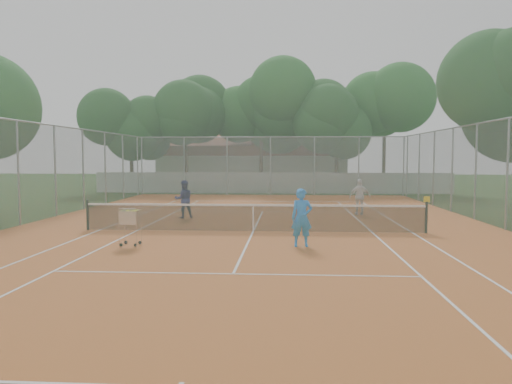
# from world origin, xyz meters

# --- Properties ---
(ground) EXTENTS (120.00, 120.00, 0.00)m
(ground) POSITION_xyz_m (0.00, 0.00, 0.00)
(ground) COLOR black
(ground) RESTS_ON ground
(court_pad) EXTENTS (18.00, 34.00, 0.02)m
(court_pad) POSITION_xyz_m (0.00, 0.00, 0.01)
(court_pad) COLOR #B75B23
(court_pad) RESTS_ON ground
(court_lines) EXTENTS (10.98, 23.78, 0.01)m
(court_lines) POSITION_xyz_m (0.00, 0.00, 0.02)
(court_lines) COLOR white
(court_lines) RESTS_ON court_pad
(tennis_net) EXTENTS (11.88, 0.10, 0.98)m
(tennis_net) POSITION_xyz_m (0.00, 0.00, 0.51)
(tennis_net) COLOR black
(tennis_net) RESTS_ON court_pad
(perimeter_fence) EXTENTS (18.00, 34.00, 4.00)m
(perimeter_fence) POSITION_xyz_m (0.00, 0.00, 2.00)
(perimeter_fence) COLOR slate
(perimeter_fence) RESTS_ON ground
(boundary_wall) EXTENTS (26.00, 0.30, 1.50)m
(boundary_wall) POSITION_xyz_m (0.00, 19.00, 0.75)
(boundary_wall) COLOR silver
(boundary_wall) RESTS_ON ground
(clubhouse) EXTENTS (16.40, 9.00, 4.40)m
(clubhouse) POSITION_xyz_m (-2.00, 29.00, 2.20)
(clubhouse) COLOR beige
(clubhouse) RESTS_ON ground
(tropical_trees) EXTENTS (29.00, 19.00, 10.00)m
(tropical_trees) POSITION_xyz_m (0.00, 22.00, 5.00)
(tropical_trees) COLOR #0D3710
(tropical_trees) RESTS_ON ground
(player_near) EXTENTS (0.66, 0.47, 1.69)m
(player_near) POSITION_xyz_m (1.61, -2.83, 0.86)
(player_near) COLOR #1B7AE8
(player_near) RESTS_ON court_pad
(player_far_left) EXTENTS (0.96, 0.86, 1.61)m
(player_far_left) POSITION_xyz_m (-3.22, 3.63, 0.83)
(player_far_left) COLOR #1C1A4F
(player_far_left) RESTS_ON court_pad
(player_far_right) EXTENTS (0.96, 0.43, 1.62)m
(player_far_right) POSITION_xyz_m (4.45, 5.36, 0.83)
(player_far_right) COLOR silver
(player_far_right) RESTS_ON court_pad
(ball_hopper) EXTENTS (0.68, 0.68, 1.14)m
(ball_hopper) POSITION_xyz_m (-3.40, -3.06, 0.59)
(ball_hopper) COLOR silver
(ball_hopper) RESTS_ON court_pad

